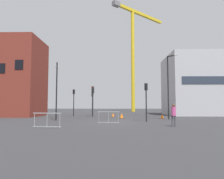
{
  "coord_description": "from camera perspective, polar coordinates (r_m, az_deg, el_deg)",
  "views": [
    {
      "loc": [
        0.49,
        -19.68,
        1.6
      ],
      "look_at": [
        0.0,
        4.55,
        3.4
      ],
      "focal_mm": 34.05,
      "sensor_mm": 36.0,
      "label": 1
    }
  ],
  "objects": [
    {
      "name": "traffic_light_median",
      "position": [
        29.08,
        -5.21,
        -1.88
      ],
      "size": [
        0.33,
        0.39,
        4.18
      ],
      "color": "#232326",
      "rests_on": "ground"
    },
    {
      "name": "ground",
      "position": [
        19.75,
        -0.27,
        -8.91
      ],
      "size": [
        160.0,
        160.0,
        0.0
      ],
      "primitive_type": "plane",
      "color": "#333335"
    },
    {
      "name": "traffic_cone_by_barrier",
      "position": [
        26.4,
        2.6,
        -7.09
      ],
      "size": [
        0.63,
        0.63,
        0.64
      ],
      "color": "black",
      "rests_on": "ground"
    },
    {
      "name": "pedestrian_walking",
      "position": [
        16.76,
        16.22,
        -6.18
      ],
      "size": [
        0.34,
        0.34,
        1.71
      ],
      "color": "#4C4C51",
      "rests_on": "ground"
    },
    {
      "name": "brick_building",
      "position": [
        34.53,
        -24.84,
        2.88
      ],
      "size": [
        7.9,
        7.16,
        11.31
      ],
      "color": "maroon",
      "rests_on": "ground"
    },
    {
      "name": "construction_crane",
      "position": [
        56.41,
        5.89,
        12.14
      ],
      "size": [
        14.52,
        13.19,
        26.71
      ],
      "color": "yellow",
      "rests_on": "ground"
    },
    {
      "name": "traffic_light_far",
      "position": [
        21.37,
        9.15,
        -1.63
      ],
      "size": [
        0.35,
        0.39,
        3.79
      ],
      "color": "black",
      "rests_on": "ground"
    },
    {
      "name": "safety_barrier_left_run",
      "position": [
        15.75,
        -17.05,
        -7.86
      ],
      "size": [
        2.07,
        0.28,
        1.08
      ],
      "color": "#9EA0A5",
      "rests_on": "ground"
    },
    {
      "name": "office_block",
      "position": [
        38.43,
        23.25,
        1.02
      ],
      "size": [
        11.88,
        9.75,
        9.8
      ],
      "color": "#B7B7BC",
      "rests_on": "ground"
    },
    {
      "name": "safety_barrier_rear",
      "position": [
        18.49,
        -0.94,
        -7.48
      ],
      "size": [
        1.87,
        0.17,
        1.08
      ],
      "color": "gray",
      "rests_on": "ground"
    },
    {
      "name": "traffic_cone_striped",
      "position": [
        26.11,
        13.3,
        -7.12
      ],
      "size": [
        0.52,
        0.52,
        0.53
      ],
      "color": "black",
      "rests_on": "ground"
    },
    {
      "name": "traffic_light_verge",
      "position": [
        32.37,
        -10.23,
        -2.3
      ],
      "size": [
        0.36,
        0.38,
        3.97
      ],
      "color": "black",
      "rests_on": "ground"
    },
    {
      "name": "streetlamp_short",
      "position": [
        23.76,
        -14.64,
        1.17
      ],
      "size": [
        0.8,
        2.0,
        6.22
      ],
      "color": "black",
      "rests_on": "ground"
    },
    {
      "name": "traffic_cone_orange",
      "position": [
        29.99,
        0.27,
        -6.84
      ],
      "size": [
        0.53,
        0.53,
        0.54
      ],
      "color": "black",
      "rests_on": "ground"
    },
    {
      "name": "streetlamp_tall",
      "position": [
        24.99,
        15.08,
        1.98
      ],
      "size": [
        0.93,
        1.36,
        7.27
      ],
      "color": "black",
      "rests_on": "ground"
    },
    {
      "name": "traffic_light_corner",
      "position": [
        34.93,
        -5.29,
        -2.71
      ],
      "size": [
        0.39,
        0.29,
        3.75
      ],
      "color": "#232326",
      "rests_on": "ground"
    },
    {
      "name": "traffic_light_near",
      "position": [
        31.38,
        -5.15,
        -2.16
      ],
      "size": [
        0.39,
        0.33,
        4.09
      ],
      "color": "#232326",
      "rests_on": "ground"
    }
  ]
}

